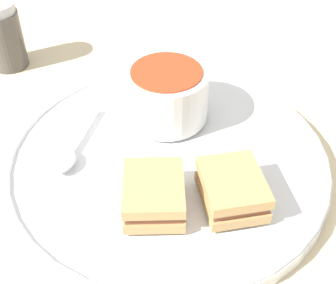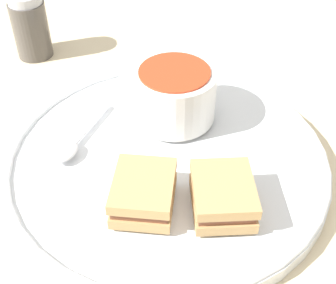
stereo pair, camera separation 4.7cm
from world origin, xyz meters
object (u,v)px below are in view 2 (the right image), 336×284
Objects in this scene: soup_bowl at (174,94)px; spoon at (69,147)px; sandwich_half_far at (223,195)px; sandwich_half_near at (144,192)px; salt_shaker at (30,26)px.

spoon is (0.12, -0.04, -0.03)m from soup_bowl.
sandwich_half_far is at bearing 61.08° from soup_bowl.
soup_bowl is 0.86× the size of spoon.
sandwich_half_near is 0.34m from salt_shaker.
sandwich_half_far is (-0.05, 0.16, 0.01)m from spoon.
salt_shaker is (0.01, -0.25, -0.01)m from soup_bowl.
salt_shaker is (-0.05, -0.38, 0.01)m from sandwich_half_far.
spoon is at bearing -18.95° from soup_bowl.
sandwich_half_far is 0.95× the size of salt_shaker.
salt_shaker reaches higher than spoon.
soup_bowl is 0.14m from sandwich_half_far.
sandwich_half_near is 1.00× the size of sandwich_half_far.
sandwich_half_near is (-0.00, 0.11, 0.01)m from spoon.
sandwich_half_far is (0.07, 0.12, -0.01)m from soup_bowl.
soup_bowl reaches higher than spoon.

